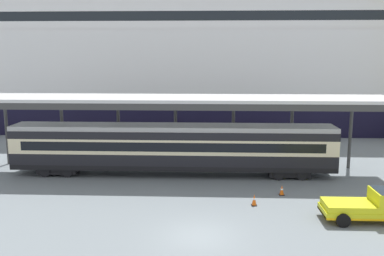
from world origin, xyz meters
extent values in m
plane|color=slate|center=(0.00, 0.00, 0.00)|extent=(400.00, 400.00, 0.00)
cube|color=black|center=(-0.90, 42.51, 1.87)|extent=(162.19, 29.81, 3.74)
cube|color=silver|center=(-0.90, 42.51, 8.11)|extent=(162.19, 29.81, 8.73)
cube|color=silver|center=(-0.90, 42.51, 14.01)|extent=(149.22, 27.42, 3.07)
cube|color=black|center=(-0.90, 28.84, 14.17)|extent=(142.73, 0.12, 1.11)
cube|color=silver|center=(-0.90, 42.51, 17.09)|extent=(143.25, 26.33, 3.07)
cube|color=silver|center=(-2.44, 12.07, 6.20)|extent=(35.04, 5.39, 0.25)
cube|color=#373737|center=(-2.44, 9.48, 5.83)|extent=(35.04, 0.20, 0.50)
cylinder|color=#373737|center=(-17.46, 14.37, 3.04)|extent=(0.28, 0.28, 6.08)
cylinder|color=#373737|center=(-12.45, 14.37, 3.04)|extent=(0.28, 0.28, 6.08)
cylinder|color=#373737|center=(-7.45, 14.37, 3.04)|extent=(0.28, 0.28, 6.08)
cylinder|color=#373737|center=(-2.44, 14.37, 3.04)|extent=(0.28, 0.28, 6.08)
cylinder|color=#373737|center=(2.56, 14.37, 3.04)|extent=(0.28, 0.28, 6.08)
cylinder|color=#373737|center=(7.57, 14.37, 3.04)|extent=(0.28, 0.28, 6.08)
cylinder|color=#373737|center=(12.58, 14.37, 3.04)|extent=(0.28, 0.28, 6.08)
cube|color=black|center=(-2.44, 11.57, 0.85)|extent=(25.77, 2.80, 0.40)
cube|color=black|center=(-2.44, 11.57, 1.50)|extent=(25.77, 2.80, 0.90)
cube|color=beige|center=(-2.44, 11.57, 2.55)|extent=(25.77, 2.80, 1.20)
cube|color=black|center=(-2.44, 10.20, 2.60)|extent=(23.71, 0.08, 0.72)
cube|color=black|center=(-2.44, 11.57, 3.45)|extent=(25.77, 2.80, 0.60)
cube|color=#A8A8A8|center=(-2.44, 11.57, 3.93)|extent=(25.77, 2.69, 0.36)
cube|color=black|center=(-11.72, 11.57, 0.45)|extent=(3.20, 2.35, 0.50)
cylinder|color=black|center=(-12.62, 10.40, 0.42)|extent=(0.84, 0.12, 0.84)
cylinder|color=black|center=(-10.82, 10.40, 0.42)|extent=(0.84, 0.12, 0.84)
cube|color=black|center=(6.84, 11.57, 0.45)|extent=(3.20, 2.35, 0.50)
cylinder|color=black|center=(5.94, 10.40, 0.42)|extent=(0.84, 0.12, 0.84)
cylinder|color=black|center=(7.74, 10.40, 0.42)|extent=(0.84, 0.12, 0.84)
cube|color=yellow|center=(9.79, 2.57, 0.58)|extent=(5.21, 2.02, 0.36)
cube|color=#F2B20C|center=(9.79, 2.57, 0.45)|extent=(5.21, 2.04, 0.12)
cube|color=yellow|center=(8.75, 2.56, 0.94)|extent=(2.92, 1.93, 0.36)
cylinder|color=black|center=(8.12, 3.56, 0.40)|extent=(0.80, 0.25, 0.80)
cylinder|color=black|center=(8.13, 1.56, 0.40)|extent=(0.80, 0.25, 0.80)
cube|color=black|center=(5.59, 6.93, 0.02)|extent=(0.36, 0.36, 0.04)
cone|color=#EA590F|center=(5.59, 6.93, 0.39)|extent=(0.30, 0.30, 0.70)
cylinder|color=white|center=(5.59, 6.93, 0.42)|extent=(0.17, 0.17, 0.10)
cube|color=black|center=(3.45, 4.80, 0.02)|extent=(0.36, 0.36, 0.04)
cone|color=#EA590F|center=(3.45, 4.80, 0.41)|extent=(0.30, 0.30, 0.73)
cylinder|color=white|center=(3.45, 4.80, 0.44)|extent=(0.17, 0.17, 0.10)
camera|label=1|loc=(0.53, -20.95, 9.63)|focal=38.73mm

